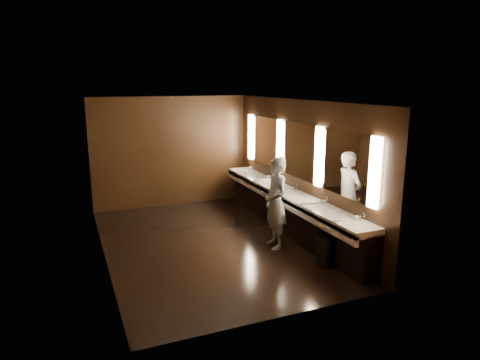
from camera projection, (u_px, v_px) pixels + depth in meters
name	position (u px, v px, depth m)	size (l,w,h in m)	color
floor	(209.00, 243.00, 8.55)	(6.00, 6.00, 0.00)	black
ceiling	(207.00, 101.00, 7.92)	(4.00, 6.00, 0.02)	#2D2D2B
wall_back	(171.00, 152.00, 10.94)	(4.00, 0.02, 2.80)	black
wall_front	(281.00, 220.00, 5.54)	(4.00, 0.02, 2.80)	black
wall_left	(100.00, 184.00, 7.49)	(0.02, 6.00, 2.80)	black
wall_right	(299.00, 167.00, 8.99)	(0.02, 6.00, 2.80)	black
sink_counter	(289.00, 209.00, 9.11)	(0.55, 5.40, 1.01)	black
mirror_band	(298.00, 151.00, 8.90)	(0.06, 5.03, 1.15)	#FFE4BA
person	(276.00, 203.00, 8.17)	(0.65, 0.43, 1.78)	#8196C0
trash_bin	(326.00, 250.00, 7.51)	(0.35, 0.35, 0.54)	black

